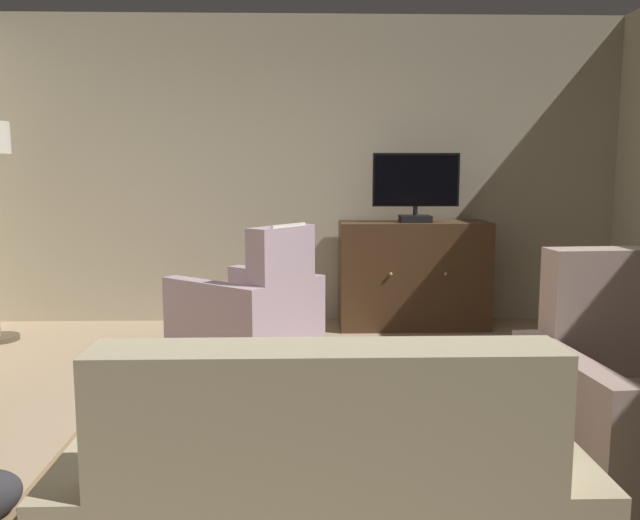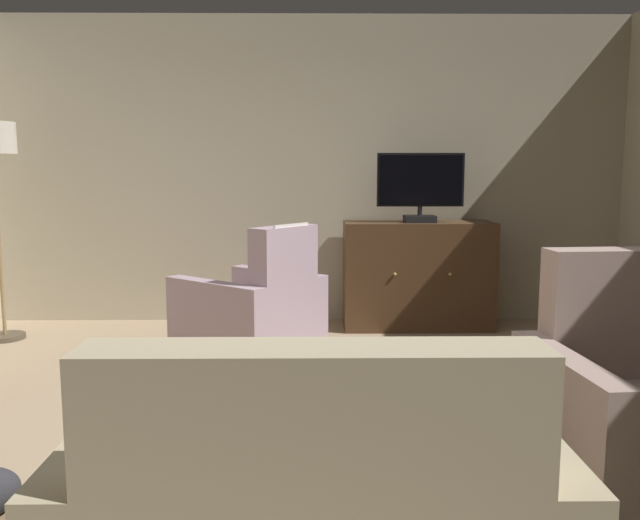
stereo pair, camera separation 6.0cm
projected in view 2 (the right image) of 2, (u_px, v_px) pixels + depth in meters
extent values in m
cube|color=tan|center=(307.00, 449.00, 3.43)|extent=(6.42, 6.38, 0.04)
cube|color=#B2A88E|center=(309.00, 171.00, 6.15)|extent=(6.42, 0.10, 2.80)
cube|color=#8E704C|center=(331.00, 442.00, 3.45)|extent=(2.75, 1.75, 0.01)
cube|color=#352315|center=(417.00, 324.00, 6.00)|extent=(1.26, 0.44, 0.06)
cube|color=#4C331E|center=(418.00, 275.00, 5.94)|extent=(1.32, 0.50, 0.95)
sphere|color=tan|center=(395.00, 274.00, 5.67)|extent=(0.03, 0.03, 0.03)
sphere|color=tan|center=(450.00, 274.00, 5.67)|extent=(0.03, 0.03, 0.03)
cube|color=black|center=(420.00, 219.00, 5.82)|extent=(0.27, 0.20, 0.06)
cylinder|color=black|center=(420.00, 211.00, 5.81)|extent=(0.04, 0.04, 0.08)
cube|color=black|center=(420.00, 180.00, 5.77)|extent=(0.76, 0.05, 0.46)
cube|color=black|center=(421.00, 180.00, 5.74)|extent=(0.72, 0.01, 0.42)
cube|color=brown|center=(345.00, 383.00, 3.08)|extent=(1.08, 0.59, 0.03)
cylinder|color=brown|center=(441.00, 416.00, 3.27)|extent=(0.04, 0.04, 0.42)
cylinder|color=brown|center=(253.00, 411.00, 3.34)|extent=(0.04, 0.04, 0.42)
cylinder|color=brown|center=(451.00, 450.00, 2.88)|extent=(0.04, 0.04, 0.42)
cylinder|color=brown|center=(237.00, 443.00, 2.95)|extent=(0.04, 0.04, 0.42)
cube|color=black|center=(353.00, 377.00, 3.08)|extent=(0.16, 0.15, 0.02)
cube|color=silver|center=(302.00, 376.00, 3.12)|extent=(0.34, 0.28, 0.01)
cube|color=tan|center=(314.00, 458.00, 1.68)|extent=(1.18, 0.20, 0.58)
cube|color=#A84C51|center=(326.00, 480.00, 1.92)|extent=(0.37, 0.16, 0.36)
cube|color=#A3897F|center=(608.00, 312.00, 3.13)|extent=(0.62, 0.23, 0.60)
cube|color=#A3897F|center=(564.00, 430.00, 2.80)|extent=(0.20, 0.90, 0.65)
cube|color=#AD93A3|center=(248.00, 329.00, 5.05)|extent=(1.06, 1.01, 0.42)
cube|color=#AD93A3|center=(284.00, 267.00, 4.75)|extent=(0.49, 0.55, 0.60)
cube|color=#AD93A3|center=(215.00, 324.00, 4.77)|extent=(0.79, 0.67, 0.62)
cube|color=#AD93A3|center=(278.00, 309.00, 5.30)|extent=(0.79, 0.67, 0.62)
cube|color=white|center=(291.00, 241.00, 4.68)|extent=(0.24, 0.29, 0.24)
cylinder|color=#2D2D33|center=(49.00, 489.00, 2.82)|extent=(0.20, 0.17, 0.08)
cylinder|color=#4C4233|center=(5.00, 337.00, 5.57)|extent=(0.32, 0.32, 0.04)
cylinder|color=olive|center=(0.00, 248.00, 5.46)|extent=(0.03, 0.03, 1.54)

